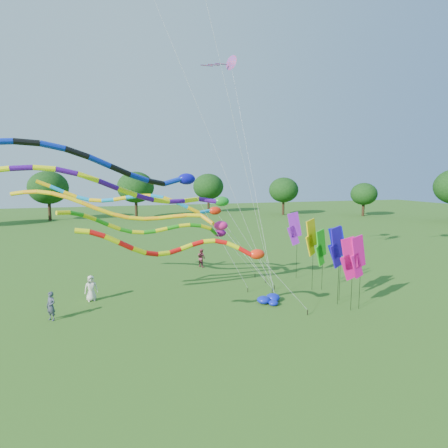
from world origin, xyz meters
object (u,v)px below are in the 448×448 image
object	(u,v)px
tube_kite_orange	(142,213)
person_b	(51,306)
blue_nylon_heap	(268,299)
person_c	(201,258)
person_a	(91,288)
tube_kite_red	(199,248)

from	to	relation	value
tube_kite_orange	person_b	world-z (taller)	tube_kite_orange
blue_nylon_heap	person_c	bearing A→B (deg)	100.42
tube_kite_orange	person_c	bearing A→B (deg)	65.30
person_a	blue_nylon_heap	bearing A→B (deg)	-26.34
tube_kite_red	person_c	size ratio (longest dim) A/B	7.37
blue_nylon_heap	tube_kite_orange	bearing A→B (deg)	149.09
person_a	person_b	size ratio (longest dim) A/B	1.03
tube_kite_red	blue_nylon_heap	distance (m)	6.88
tube_kite_orange	person_a	world-z (taller)	tube_kite_orange
tube_kite_orange	person_b	xyz separation A→B (m)	(-5.12, -3.47, -4.47)
tube_kite_orange	person_a	bearing A→B (deg)	-147.17
tube_kite_red	blue_nylon_heap	xyz separation A→B (m)	(4.92, 2.75, -3.94)
person_a	person_b	bearing A→B (deg)	-133.42
tube_kite_red	tube_kite_orange	xyz separation A→B (m)	(-2.09, 6.95, 1.12)
tube_kite_orange	blue_nylon_heap	xyz separation A→B (m)	(7.02, -4.20, -5.06)
person_c	blue_nylon_heap	bearing A→B (deg)	160.09
tube_kite_red	blue_nylon_heap	size ratio (longest dim) A/B	8.87
tube_kite_orange	person_b	size ratio (longest dim) A/B	10.12
tube_kite_red	person_b	size ratio (longest dim) A/B	7.42
tube_kite_orange	person_b	bearing A→B (deg)	-127.14
person_a	person_c	size ratio (longest dim) A/B	1.02
tube_kite_orange	person_c	xyz separation A→B (m)	(5.23, 5.52, -4.46)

